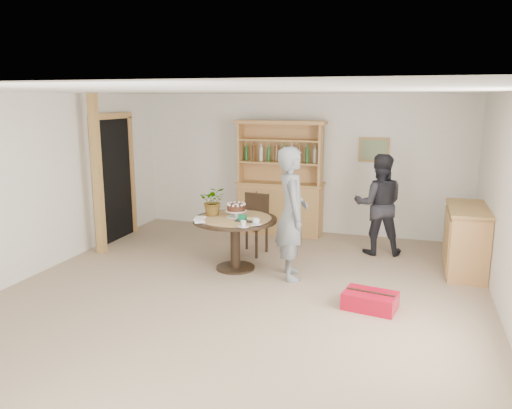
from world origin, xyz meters
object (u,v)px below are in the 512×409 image
object	(u,v)px
dining_chair	(254,220)
teen_boy	(292,214)
dining_table	(235,228)
adult_person	(379,204)
sideboard	(466,239)
hutch	(280,196)
red_suitcase	(370,301)

from	to	relation	value
dining_chair	teen_boy	world-z (taller)	teen_boy
dining_table	dining_chair	distance (m)	0.83
dining_chair	adult_person	size ratio (longest dim) A/B	0.60
sideboard	adult_person	bearing A→B (deg)	157.96
sideboard	dining_chair	bearing A→B (deg)	-179.21
hutch	sideboard	distance (m)	3.29
hutch	dining_chair	bearing A→B (deg)	-94.19
teen_boy	red_suitcase	xyz separation A→B (m)	(1.14, -0.75, -0.80)
dining_table	adult_person	distance (m)	2.35
hutch	red_suitcase	xyz separation A→B (m)	(1.88, -2.96, -0.59)
teen_boy	red_suitcase	distance (m)	1.58
dining_table	red_suitcase	size ratio (longest dim) A/B	1.82
hutch	red_suitcase	distance (m)	3.56
adult_person	teen_boy	bearing A→B (deg)	45.24
sideboard	teen_boy	size ratio (longest dim) A/B	0.70
sideboard	adult_person	xyz separation A→B (m)	(-1.25, 0.51, 0.32)
sideboard	adult_person	distance (m)	1.39
sideboard	teen_boy	bearing A→B (deg)	-157.07
red_suitcase	dining_table	bearing A→B (deg)	166.97
dining_table	adult_person	size ratio (longest dim) A/B	0.76
hutch	dining_table	distance (m)	2.12
dining_table	sideboard	bearing A→B (deg)	15.48
hutch	adult_person	bearing A→B (deg)	-22.33
hutch	dining_table	size ratio (longest dim) A/B	1.70
adult_person	red_suitcase	bearing A→B (deg)	82.81
hutch	red_suitcase	bearing A→B (deg)	-57.63
sideboard	dining_chair	xyz separation A→B (m)	(-3.13, -0.04, 0.06)
dining_table	red_suitcase	distance (m)	2.22
adult_person	dining_table	bearing A→B (deg)	26.52
red_suitcase	adult_person	bearing A→B (deg)	102.50
sideboard	dining_table	size ratio (longest dim) A/B	1.05
adult_person	red_suitcase	world-z (taller)	adult_person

